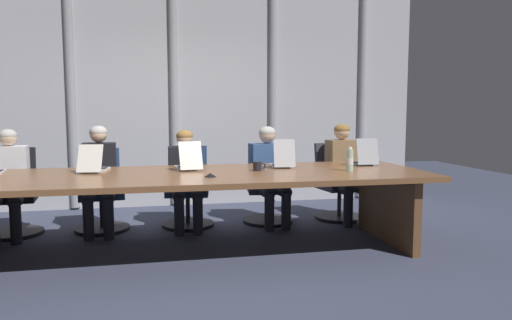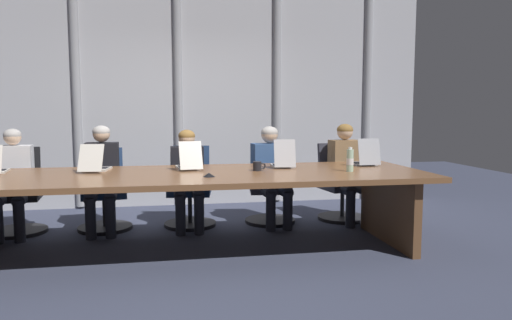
{
  "view_description": "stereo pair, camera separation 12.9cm",
  "coord_description": "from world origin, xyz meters",
  "px_view_note": "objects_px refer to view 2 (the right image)",
  "views": [
    {
      "loc": [
        -0.33,
        -4.42,
        1.34
      ],
      "look_at": [
        0.62,
        0.12,
        0.86
      ],
      "focal_mm": 33.27,
      "sensor_mm": 36.0,
      "label": 1
    },
    {
      "loc": [
        -0.21,
        -4.44,
        1.34
      ],
      "look_at": [
        0.62,
        0.12,
        0.86
      ],
      "focal_mm": 33.27,
      "sensor_mm": 36.0,
      "label": 2
    }
  ],
  "objects_px": {
    "office_chair_center": "(190,196)",
    "office_chair_right_end": "(340,191)",
    "conference_mic_left_side": "(209,175)",
    "office_chair_left_end": "(18,201)",
    "laptop_left_mid": "(95,165)",
    "person_left_end": "(13,176)",
    "person_right_end": "(348,167)",
    "person_center": "(188,173)",
    "office_chair_right_mid": "(270,194)",
    "laptop_right_mid": "(283,162)",
    "person_left_mid": "(102,173)",
    "person_right_mid": "(271,169)",
    "water_bottle_primary": "(350,160)",
    "laptop_center": "(189,163)",
    "laptop_right_end": "(365,160)",
    "coffee_mug_far": "(258,166)",
    "office_chair_left_mid": "(104,199)"
  },
  "relations": [
    {
      "from": "laptop_left_mid",
      "to": "person_left_end",
      "type": "relative_size",
      "value": 0.4
    },
    {
      "from": "conference_mic_left_side",
      "to": "office_chair_left_end",
      "type": "bearing_deg",
      "value": 145.68
    },
    {
      "from": "laptop_center",
      "to": "person_right_end",
      "type": "xyz_separation_m",
      "value": [
        1.92,
        0.61,
        -0.15
      ]
    },
    {
      "from": "person_right_end",
      "to": "water_bottle_primary",
      "type": "distance_m",
      "value": 1.17
    },
    {
      "from": "person_left_end",
      "to": "conference_mic_left_side",
      "type": "height_order",
      "value": "person_left_end"
    },
    {
      "from": "office_chair_right_end",
      "to": "person_right_mid",
      "type": "bearing_deg",
      "value": -89.26
    },
    {
      "from": "laptop_left_mid",
      "to": "laptop_right_mid",
      "type": "relative_size",
      "value": 1.17
    },
    {
      "from": "person_left_mid",
      "to": "person_right_mid",
      "type": "height_order",
      "value": "person_left_mid"
    },
    {
      "from": "laptop_right_mid",
      "to": "coffee_mug_far",
      "type": "xyz_separation_m",
      "value": [
        -0.31,
        -0.24,
        -0.01
      ]
    },
    {
      "from": "laptop_center",
      "to": "water_bottle_primary",
      "type": "relative_size",
      "value": 1.92
    },
    {
      "from": "laptop_left_mid",
      "to": "person_center",
      "type": "xyz_separation_m",
      "value": [
        0.91,
        0.59,
        -0.18
      ]
    },
    {
      "from": "laptop_center",
      "to": "person_left_mid",
      "type": "xyz_separation_m",
      "value": [
        -0.93,
        0.61,
        -0.15
      ]
    },
    {
      "from": "laptop_left_mid",
      "to": "person_right_end",
      "type": "relative_size",
      "value": 0.39
    },
    {
      "from": "person_left_mid",
      "to": "person_right_end",
      "type": "distance_m",
      "value": 2.84
    },
    {
      "from": "office_chair_center",
      "to": "person_center",
      "type": "height_order",
      "value": "person_center"
    },
    {
      "from": "office_chair_right_end",
      "to": "conference_mic_left_side",
      "type": "height_order",
      "value": "office_chair_right_end"
    },
    {
      "from": "person_center",
      "to": "water_bottle_primary",
      "type": "height_order",
      "value": "person_center"
    },
    {
      "from": "laptop_right_mid",
      "to": "conference_mic_left_side",
      "type": "bearing_deg",
      "value": 130.53
    },
    {
      "from": "person_left_end",
      "to": "person_right_end",
      "type": "relative_size",
      "value": 0.97
    },
    {
      "from": "office_chair_right_end",
      "to": "water_bottle_primary",
      "type": "relative_size",
      "value": 3.96
    },
    {
      "from": "laptop_right_end",
      "to": "conference_mic_left_side",
      "type": "distance_m",
      "value": 1.82
    },
    {
      "from": "person_right_end",
      "to": "laptop_right_mid",
      "type": "bearing_deg",
      "value": -61.94
    },
    {
      "from": "coffee_mug_far",
      "to": "office_chair_left_end",
      "type": "bearing_deg",
      "value": 157.66
    },
    {
      "from": "laptop_center",
      "to": "person_left_mid",
      "type": "bearing_deg",
      "value": 50.83
    },
    {
      "from": "office_chair_center",
      "to": "office_chair_right_end",
      "type": "relative_size",
      "value": 0.99
    },
    {
      "from": "laptop_right_mid",
      "to": "office_chair_left_mid",
      "type": "height_order",
      "value": "laptop_right_mid"
    },
    {
      "from": "office_chair_left_end",
      "to": "person_right_end",
      "type": "bearing_deg",
      "value": 81.83
    },
    {
      "from": "laptop_right_end",
      "to": "conference_mic_left_side",
      "type": "height_order",
      "value": "laptop_right_end"
    },
    {
      "from": "laptop_center",
      "to": "office_chair_center",
      "type": "height_order",
      "value": "laptop_center"
    },
    {
      "from": "office_chair_left_end",
      "to": "conference_mic_left_side",
      "type": "height_order",
      "value": "office_chair_left_end"
    },
    {
      "from": "person_right_end",
      "to": "water_bottle_primary",
      "type": "height_order",
      "value": "person_right_end"
    },
    {
      "from": "laptop_right_end",
      "to": "office_chair_left_end",
      "type": "bearing_deg",
      "value": 79.55
    },
    {
      "from": "laptop_right_end",
      "to": "person_left_end",
      "type": "xyz_separation_m",
      "value": [
        -3.71,
        0.6,
        -0.17
      ]
    },
    {
      "from": "conference_mic_left_side",
      "to": "office_chair_left_mid",
      "type": "bearing_deg",
      "value": 128.49
    },
    {
      "from": "coffee_mug_far",
      "to": "person_center",
      "type": "bearing_deg",
      "value": 126.76
    },
    {
      "from": "person_left_end",
      "to": "laptop_center",
      "type": "bearing_deg",
      "value": 66.43
    },
    {
      "from": "person_center",
      "to": "person_right_end",
      "type": "distance_m",
      "value": 1.91
    },
    {
      "from": "conference_mic_left_side",
      "to": "person_center",
      "type": "bearing_deg",
      "value": 96.89
    },
    {
      "from": "laptop_left_mid",
      "to": "person_left_mid",
      "type": "xyz_separation_m",
      "value": [
        -0.03,
        0.6,
        -0.15
      ]
    },
    {
      "from": "laptop_right_end",
      "to": "office_chair_right_end",
      "type": "height_order",
      "value": "laptop_right_end"
    },
    {
      "from": "office_chair_right_mid",
      "to": "office_chair_right_end",
      "type": "relative_size",
      "value": 0.96
    },
    {
      "from": "laptop_left_mid",
      "to": "person_center",
      "type": "bearing_deg",
      "value": -50.35
    },
    {
      "from": "office_chair_left_end",
      "to": "person_left_mid",
      "type": "bearing_deg",
      "value": 74.41
    },
    {
      "from": "laptop_center",
      "to": "office_chair_right_mid",
      "type": "xyz_separation_m",
      "value": [
        0.99,
        0.76,
        -0.48
      ]
    },
    {
      "from": "person_right_end",
      "to": "coffee_mug_far",
      "type": "distance_m",
      "value": 1.54
    },
    {
      "from": "office_chair_right_mid",
      "to": "person_left_end",
      "type": "bearing_deg",
      "value": -79.73
    },
    {
      "from": "person_right_mid",
      "to": "water_bottle_primary",
      "type": "bearing_deg",
      "value": 20.99
    },
    {
      "from": "person_left_end",
      "to": "office_chair_right_end",
      "type": "bearing_deg",
      "value": 87.09
    },
    {
      "from": "person_center",
      "to": "conference_mic_left_side",
      "type": "relative_size",
      "value": 10.21
    },
    {
      "from": "laptop_right_end",
      "to": "office_chair_center",
      "type": "distance_m",
      "value": 2.04
    }
  ]
}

